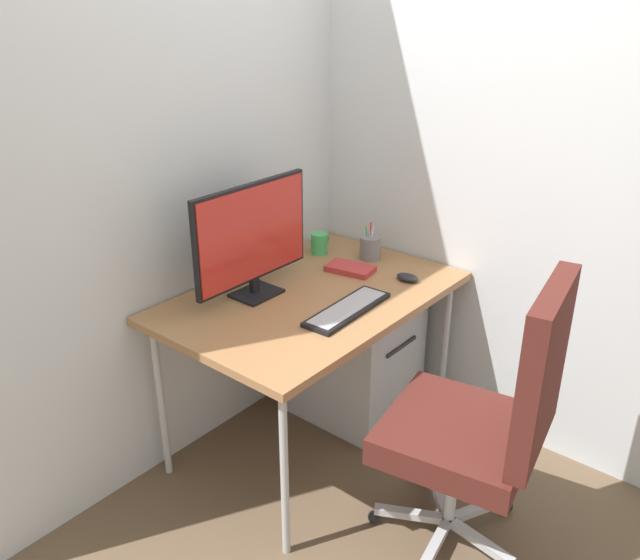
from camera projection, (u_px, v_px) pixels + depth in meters
name	position (u px, v px, depth m)	size (l,w,h in m)	color
ground_plane	(313.00, 440.00, 2.98)	(8.00, 8.00, 0.00)	brown
wall_back	(230.00, 121.00, 2.66)	(2.81, 0.04, 2.80)	silver
wall_side_right	(451.00, 117.00, 2.74)	(0.04, 2.38, 2.80)	silver
desk	(312.00, 303.00, 2.70)	(1.24, 0.81, 0.75)	#996B42
office_chair	(488.00, 417.00, 2.20)	(0.59, 0.61, 1.09)	black
filing_cabinet	(355.00, 353.00, 3.08)	(0.45, 0.51, 0.64)	#B2B5BA
monitor	(252.00, 236.00, 2.57)	(0.59, 0.15, 0.47)	black
keyboard	(347.00, 309.00, 2.53)	(0.43, 0.15, 0.02)	black
mouse	(408.00, 277.00, 2.79)	(0.06, 0.10, 0.03)	black
pen_holder	(370.00, 247.00, 3.01)	(0.10, 0.10, 0.17)	slate
notebook	(350.00, 269.00, 2.88)	(0.12, 0.21, 0.03)	#B23333
coffee_mug	(319.00, 243.00, 3.07)	(0.11, 0.08, 0.10)	#3FAD59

